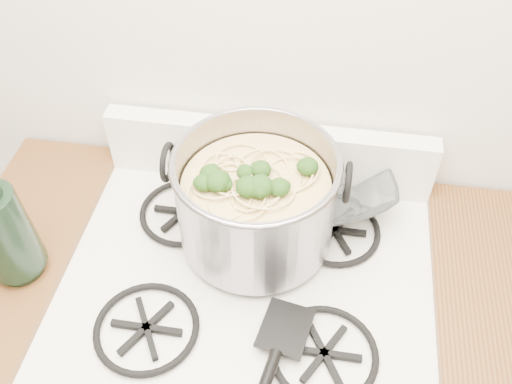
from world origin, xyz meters
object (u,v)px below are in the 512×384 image
Objects in this scene: gas_range at (249,380)px; stock_pot at (256,201)px; glass_bowl at (322,190)px; spatula at (286,326)px.

gas_range is 2.53× the size of stock_pot.
glass_bowl is (0.13, 0.14, -0.09)m from stock_pot.
glass_bowl reaches higher than gas_range.
stock_pot is at bearing -134.29° from glass_bowl.
gas_range is at bearing -91.00° from stock_pot.
spatula is 0.36m from glass_bowl.
stock_pot reaches higher than spatula.
spatula is (0.09, -0.11, 0.50)m from gas_range.
glass_bowl reaches higher than spatula.
spatula is (0.09, -0.22, -0.09)m from stock_pot.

